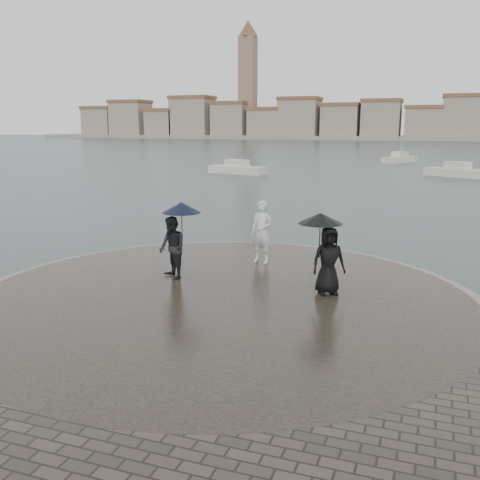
% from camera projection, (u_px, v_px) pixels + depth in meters
% --- Properties ---
extents(ground, '(400.00, 400.00, 0.00)m').
position_uv_depth(ground, '(149.00, 370.00, 9.71)').
color(ground, '#2B3835').
rests_on(ground, ground).
extents(kerb_ring, '(12.50, 12.50, 0.32)m').
position_uv_depth(kerb_ring, '(221.00, 303.00, 12.89)').
color(kerb_ring, gray).
rests_on(kerb_ring, ground).
extents(quay_tip, '(11.90, 11.90, 0.36)m').
position_uv_depth(quay_tip, '(221.00, 302.00, 12.88)').
color(quay_tip, '#2D261E').
rests_on(quay_tip, ground).
extents(statue, '(0.73, 0.54, 1.84)m').
position_uv_depth(statue, '(262.00, 232.00, 15.71)').
color(statue, silver).
rests_on(statue, quay_tip).
extents(visitor_left, '(1.28, 1.11, 2.04)m').
position_uv_depth(visitor_left, '(175.00, 237.00, 14.05)').
color(visitor_left, black).
rests_on(visitor_left, quay_tip).
extents(visitor_right, '(1.28, 1.11, 1.95)m').
position_uv_depth(visitor_right, '(326.00, 247.00, 12.77)').
color(visitor_right, black).
rests_on(visitor_right, quay_tip).
extents(far_skyline, '(260.00, 20.00, 37.00)m').
position_uv_depth(far_skyline, '(401.00, 121.00, 158.15)').
color(far_skyline, gray).
rests_on(far_skyline, ground).
extents(boats, '(42.50, 25.05, 1.50)m').
position_uv_depth(boats, '(436.00, 169.00, 49.44)').
color(boats, beige).
rests_on(boats, ground).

